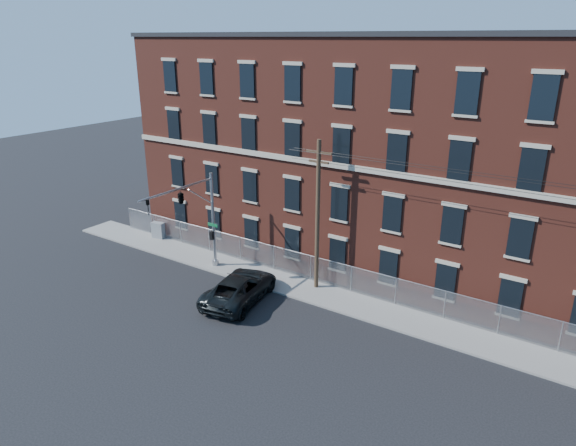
% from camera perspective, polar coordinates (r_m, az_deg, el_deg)
% --- Properties ---
extents(ground, '(140.00, 140.00, 0.00)m').
position_cam_1_polar(ground, '(31.93, -5.24, -10.15)').
color(ground, black).
rests_on(ground, ground).
extents(sidewalk, '(65.00, 3.00, 0.12)m').
position_cam_1_polar(sidewalk, '(31.24, 18.87, -11.87)').
color(sidewalk, gray).
rests_on(sidewalk, ground).
extents(mill_building, '(55.30, 14.32, 16.30)m').
position_cam_1_polar(mill_building, '(36.50, 24.13, 5.85)').
color(mill_building, maroon).
rests_on(mill_building, ground).
extents(chain_link_fence, '(59.06, 0.06, 1.85)m').
position_cam_1_polar(chain_link_fence, '(31.86, 19.71, -9.25)').
color(chain_link_fence, '#A5A8AD').
rests_on(chain_link_fence, ground).
extents(traffic_signal_mast, '(0.90, 6.75, 7.00)m').
position_cam_1_polar(traffic_signal_mast, '(34.95, -10.98, 1.96)').
color(traffic_signal_mast, '#9EA0A5').
rests_on(traffic_signal_mast, ground).
extents(utility_pole_near, '(1.80, 0.28, 10.00)m').
position_cam_1_polar(utility_pole_near, '(32.87, 3.32, 1.05)').
color(utility_pole_near, '#443322').
rests_on(utility_pole_near, ground).
extents(pickup_truck, '(3.94, 6.71, 1.75)m').
position_cam_1_polar(pickup_truck, '(33.19, -5.37, -7.19)').
color(pickup_truck, black).
rests_on(pickup_truck, ground).
extents(utility_cabinet, '(1.14, 0.70, 1.34)m').
position_cam_1_polar(utility_cabinet, '(44.18, -14.23, -0.77)').
color(utility_cabinet, slate).
rests_on(utility_cabinet, sidewalk).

